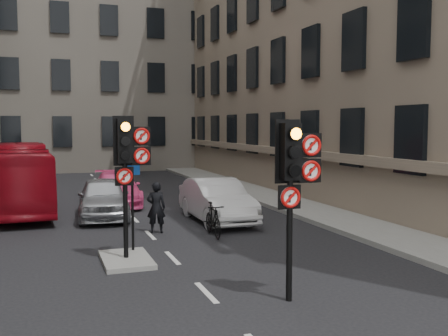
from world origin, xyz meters
TOP-DOWN VIEW (x-y plane):
  - ground at (0.00, 0.00)m, footprint 120.00×120.00m
  - pavement_right at (7.20, 12.00)m, footprint 3.00×50.00m
  - centre_island at (-1.20, 5.00)m, footprint 1.20×2.00m
  - building_far at (0.00, 38.00)m, footprint 30.00×14.00m
  - signal_near at (1.49, 0.99)m, footprint 0.91×0.40m
  - signal_far at (-1.11, 4.99)m, footprint 0.91×0.40m
  - car_silver at (-1.05, 11.67)m, footprint 2.15×4.60m
  - car_white at (2.73, 9.60)m, footprint 1.65×4.67m
  - car_pink at (-0.16, 14.77)m, footprint 2.25×4.91m
  - bus_red at (-4.10, 14.82)m, footprint 2.74×9.88m
  - motorcycle at (1.83, 7.21)m, footprint 0.59×1.77m
  - motorcyclist at (0.26, 8.30)m, footprint 0.68×0.53m
  - info_sign at (-0.90, 5.73)m, footprint 0.40×0.16m

SIDE VIEW (x-z plane):
  - ground at x=0.00m, z-range 0.00..0.00m
  - centre_island at x=-1.20m, z-range 0.00..0.12m
  - pavement_right at x=7.20m, z-range 0.00..0.16m
  - motorcycle at x=1.83m, z-range 0.00..1.05m
  - car_pink at x=-0.16m, z-range 0.00..1.39m
  - car_silver at x=-1.05m, z-range 0.00..1.52m
  - car_white at x=2.73m, z-range 0.00..1.54m
  - motorcyclist at x=0.26m, z-range 0.00..1.66m
  - bus_red at x=-4.10m, z-range 0.00..2.72m
  - info_sign at x=-0.90m, z-range 0.46..2.81m
  - signal_near at x=1.49m, z-range 0.79..4.37m
  - signal_far at x=-1.11m, z-range 0.91..4.49m
  - building_far at x=0.00m, z-range 0.00..20.00m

